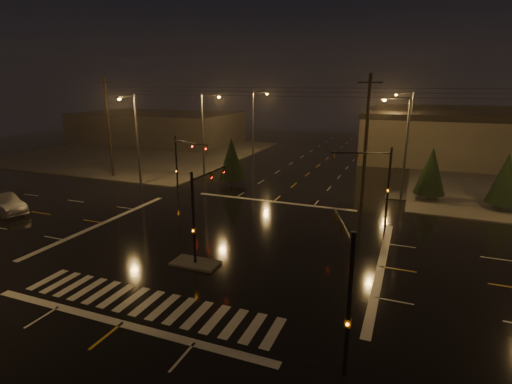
# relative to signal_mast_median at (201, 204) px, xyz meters

# --- Properties ---
(ground) EXTENTS (140.00, 140.00, 0.00)m
(ground) POSITION_rel_signal_mast_median_xyz_m (-0.00, 3.07, -3.75)
(ground) COLOR black
(ground) RESTS_ON ground
(sidewalk_nw) EXTENTS (36.00, 36.00, 0.12)m
(sidewalk_nw) POSITION_rel_signal_mast_median_xyz_m (-30.00, 33.07, -3.69)
(sidewalk_nw) COLOR #45423E
(sidewalk_nw) RESTS_ON ground
(median_island) EXTENTS (3.00, 1.60, 0.15)m
(median_island) POSITION_rel_signal_mast_median_xyz_m (-0.00, -0.93, -3.68)
(median_island) COLOR #45423E
(median_island) RESTS_ON ground
(crosswalk) EXTENTS (15.00, 2.60, 0.01)m
(crosswalk) POSITION_rel_signal_mast_median_xyz_m (-0.00, -5.93, -3.75)
(crosswalk) COLOR beige
(crosswalk) RESTS_ON ground
(stop_bar_near) EXTENTS (16.00, 0.50, 0.01)m
(stop_bar_near) POSITION_rel_signal_mast_median_xyz_m (-0.00, -7.93, -3.75)
(stop_bar_near) COLOR beige
(stop_bar_near) RESTS_ON ground
(stop_bar_far) EXTENTS (16.00, 0.50, 0.01)m
(stop_bar_far) POSITION_rel_signal_mast_median_xyz_m (-0.00, 14.07, -3.75)
(stop_bar_far) COLOR beige
(stop_bar_far) RESTS_ON ground
(commercial_block) EXTENTS (30.00, 18.00, 5.60)m
(commercial_block) POSITION_rel_signal_mast_median_xyz_m (-35.00, 45.07, -0.95)
(commercial_block) COLOR #3C3734
(commercial_block) RESTS_ON ground
(signal_mast_median) EXTENTS (0.25, 4.59, 6.00)m
(signal_mast_median) POSITION_rel_signal_mast_median_xyz_m (0.00, 0.00, 0.00)
(signal_mast_median) COLOR black
(signal_mast_median) RESTS_ON ground
(signal_mast_ne) EXTENTS (4.84, 1.86, 6.00)m
(signal_mast_ne) POSITION_rel_signal_mast_median_xyz_m (9.50, 13.21, 0.04)
(signal_mast_ne) COLOR black
(signal_mast_ne) RESTS_ON ground
(signal_mast_nw) EXTENTS (4.84, 1.86, 6.00)m
(signal_mast_nw) POSITION_rel_signal_mast_median_xyz_m (-9.50, 13.21, 0.04)
(signal_mast_nw) COLOR black
(signal_mast_nw) RESTS_ON ground
(signal_mast_se) EXTENTS (1.55, 3.87, 6.00)m
(signal_mast_se) POSITION_rel_signal_mast_median_xyz_m (10.23, -6.68, -0.04)
(signal_mast_se) COLOR black
(signal_mast_se) RESTS_ON ground
(streetlight_1) EXTENTS (2.77, 0.32, 10.00)m
(streetlight_1) POSITION_rel_signal_mast_median_xyz_m (-11.18, 21.07, 2.05)
(streetlight_1) COLOR #38383A
(streetlight_1) RESTS_ON ground
(streetlight_2) EXTENTS (2.77, 0.32, 10.00)m
(streetlight_2) POSITION_rel_signal_mast_median_xyz_m (-11.18, 37.07, 2.05)
(streetlight_2) COLOR #38383A
(streetlight_2) RESTS_ON ground
(streetlight_3) EXTENTS (2.77, 0.32, 10.00)m
(streetlight_3) POSITION_rel_signal_mast_median_xyz_m (11.18, 19.07, 2.05)
(streetlight_3) COLOR #38383A
(streetlight_3) RESTS_ON ground
(streetlight_4) EXTENTS (2.77, 0.32, 10.00)m
(streetlight_4) POSITION_rel_signal_mast_median_xyz_m (11.18, 39.07, 2.05)
(streetlight_4) COLOR #38383A
(streetlight_4) RESTS_ON ground
(streetlight_5) EXTENTS (0.32, 2.77, 10.00)m
(streetlight_5) POSITION_rel_signal_mast_median_xyz_m (-16.00, 14.26, 2.05)
(streetlight_5) COLOR #38383A
(streetlight_5) RESTS_ON ground
(utility_pole_0) EXTENTS (2.20, 0.32, 12.00)m
(utility_pole_0) POSITION_rel_signal_mast_median_xyz_m (-22.00, 17.07, 2.38)
(utility_pole_0) COLOR black
(utility_pole_0) RESTS_ON ground
(utility_pole_1) EXTENTS (2.20, 0.32, 12.00)m
(utility_pole_1) POSITION_rel_signal_mast_median_xyz_m (8.00, 17.07, 2.38)
(utility_pole_1) COLOR black
(utility_pole_1) RESTS_ON ground
(conifer_0) EXTENTS (2.92, 2.92, 5.26)m
(conifer_0) POSITION_rel_signal_mast_median_xyz_m (13.97, 20.14, -0.77)
(conifer_0) COLOR black
(conifer_0) RESTS_ON ground
(conifer_1) EXTENTS (2.92, 2.92, 5.26)m
(conifer_1) POSITION_rel_signal_mast_median_xyz_m (20.05, 19.05, -0.77)
(conifer_1) COLOR black
(conifer_1) RESTS_ON ground
(conifer_3) EXTENTS (2.98, 2.98, 5.35)m
(conifer_3) POSITION_rel_signal_mast_median_xyz_m (-6.56, 18.60, -0.73)
(conifer_3) COLOR black
(conifer_3) RESTS_ON ground
(car_crossing) EXTENTS (5.46, 3.02, 1.71)m
(car_crossing) POSITION_rel_signal_mast_median_xyz_m (-20.87, 1.90, -2.90)
(car_crossing) COLOR slate
(car_crossing) RESTS_ON ground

